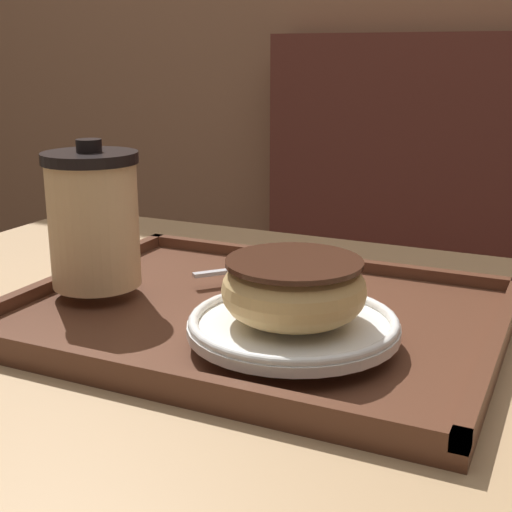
% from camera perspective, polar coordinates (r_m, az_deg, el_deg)
% --- Properties ---
extents(cafe_table, '(0.89, 0.70, 0.72)m').
position_cam_1_polar(cafe_table, '(0.71, -2.14, -18.67)').
color(cafe_table, tan).
rests_on(cafe_table, ground_plane).
extents(serving_tray, '(0.42, 0.33, 0.02)m').
position_cam_1_polar(serving_tray, '(0.64, 0.00, -4.86)').
color(serving_tray, '#512D1E').
rests_on(serving_tray, cafe_table).
extents(coffee_cup_front, '(0.09, 0.09, 0.14)m').
position_cam_1_polar(coffee_cup_front, '(0.68, -12.78, 2.96)').
color(coffee_cup_front, '#E0B784').
rests_on(coffee_cup_front, serving_tray).
extents(plate_with_chocolate_donut, '(0.17, 0.17, 0.01)m').
position_cam_1_polar(plate_with_chocolate_donut, '(0.56, 3.00, -5.46)').
color(plate_with_chocolate_donut, white).
rests_on(plate_with_chocolate_donut, serving_tray).
extents(donut_chocolate_glazed, '(0.11, 0.11, 0.05)m').
position_cam_1_polar(donut_chocolate_glazed, '(0.55, 3.05, -2.55)').
color(donut_chocolate_glazed, '#DBB270').
rests_on(donut_chocolate_glazed, plate_with_chocolate_donut).
extents(spoon, '(0.11, 0.12, 0.01)m').
position_cam_1_polar(spoon, '(0.74, 2.77, -0.39)').
color(spoon, silver).
rests_on(spoon, serving_tray).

